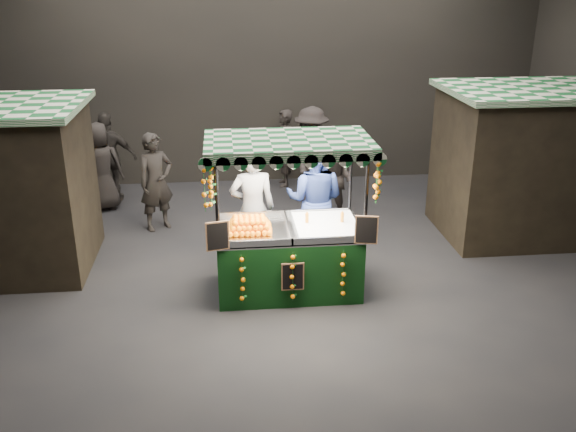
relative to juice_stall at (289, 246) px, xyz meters
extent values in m
plane|color=black|center=(-0.04, 0.31, -0.71)|extent=(12.00, 12.00, 0.00)
cube|color=black|center=(-0.04, 5.31, 1.79)|extent=(12.00, 0.10, 5.00)
cube|color=black|center=(-0.04, -4.69, 1.79)|extent=(12.00, 0.10, 5.00)
cube|color=black|center=(4.36, 1.81, 0.54)|extent=(2.80, 2.00, 2.50)
cube|color=#114F22|center=(4.36, 1.81, 1.84)|extent=(3.00, 2.20, 0.10)
cube|color=black|center=(-0.01, 0.04, -0.25)|extent=(2.03, 1.11, 0.92)
cube|color=silver|center=(-0.01, 0.04, 0.23)|extent=(2.03, 1.11, 0.04)
cylinder|color=black|center=(-0.99, -0.49, 0.39)|extent=(0.05, 0.05, 2.22)
cylinder|color=black|center=(0.98, -0.49, 0.39)|extent=(0.05, 0.05, 2.22)
cylinder|color=black|center=(-0.99, 0.56, 0.39)|extent=(0.05, 0.05, 2.22)
cylinder|color=black|center=(0.98, 0.56, 0.39)|extent=(0.05, 0.05, 2.22)
cube|color=#114F22|center=(-0.01, 0.04, 1.54)|extent=(2.26, 1.34, 0.07)
cube|color=silver|center=(0.55, 0.04, 0.28)|extent=(0.91, 1.00, 0.07)
cube|color=black|center=(-1.00, -0.55, 0.44)|extent=(0.31, 0.09, 0.41)
cube|color=black|center=(0.99, -0.55, 0.44)|extent=(0.31, 0.09, 0.41)
cube|color=black|center=(-0.01, -0.55, -0.21)|extent=(0.31, 0.02, 0.41)
imported|color=gray|center=(-0.47, 0.89, 0.26)|extent=(0.75, 0.52, 1.95)
imported|color=navy|center=(0.54, 1.13, 0.28)|extent=(1.18, 1.06, 2.00)
imported|color=black|center=(-2.10, 2.65, 0.18)|extent=(0.78, 0.71, 1.78)
imported|color=black|center=(1.10, 2.70, 0.12)|extent=(1.02, 1.01, 1.66)
imported|color=#282420|center=(-3.17, 4.21, 0.20)|extent=(1.09, 0.50, 1.83)
imported|color=#2A2422|center=(0.86, 3.86, 0.25)|extent=(1.17, 1.43, 1.93)
imported|color=black|center=(-3.28, 3.80, 0.15)|extent=(0.89, 0.61, 1.73)
imported|color=black|center=(4.09, 2.61, 0.10)|extent=(1.16, 1.55, 1.63)
imported|color=black|center=(0.42, 4.88, 0.12)|extent=(0.42, 0.62, 1.67)
imported|color=#272420|center=(-4.54, 4.85, 0.15)|extent=(0.69, 1.09, 1.73)
camera|label=1|loc=(-0.87, -8.14, 3.69)|focal=38.97mm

